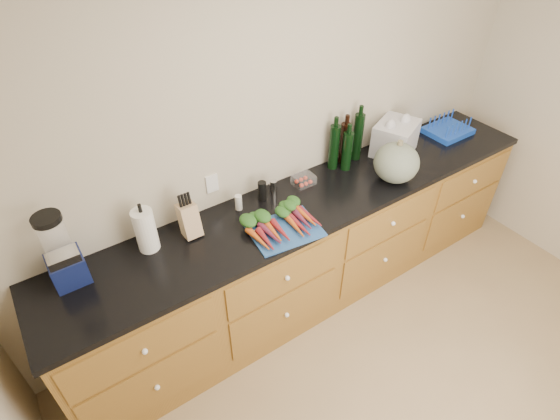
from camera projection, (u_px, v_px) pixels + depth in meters
wall_back at (288, 130)px, 2.89m from camera, size 4.10×0.05×2.60m
cabinets at (312, 250)px, 3.22m from camera, size 3.60×0.64×0.90m
countertop at (315, 200)px, 2.92m from camera, size 3.64×0.62×0.04m
cutting_board at (285, 230)px, 2.65m from camera, size 0.45×0.37×0.01m
carrots at (280, 222)px, 2.66m from camera, size 0.44×0.33×0.06m
squash at (396, 163)px, 2.98m from camera, size 0.31×0.31×0.28m
blender_appliance at (62, 254)px, 2.23m from camera, size 0.17×0.17×0.44m
paper_towel at (146, 230)px, 2.45m from camera, size 0.12×0.12×0.27m
knife_block at (189, 220)px, 2.57m from camera, size 0.10×0.10×0.21m
grinder_salt at (239, 202)px, 2.78m from camera, size 0.05×0.05×0.10m
grinder_pepper at (262, 191)px, 2.85m from camera, size 0.06×0.06×0.14m
canister_chrome at (273, 188)px, 2.90m from camera, size 0.05×0.05×0.12m
tomato_box at (304, 180)px, 3.01m from camera, size 0.14×0.11×0.07m
bottles at (346, 144)px, 3.13m from camera, size 0.30×0.15×0.36m
grocery_bag at (395, 138)px, 3.28m from camera, size 0.41×0.38×0.24m
dish_rack at (448, 129)px, 3.56m from camera, size 0.35×0.28×0.14m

